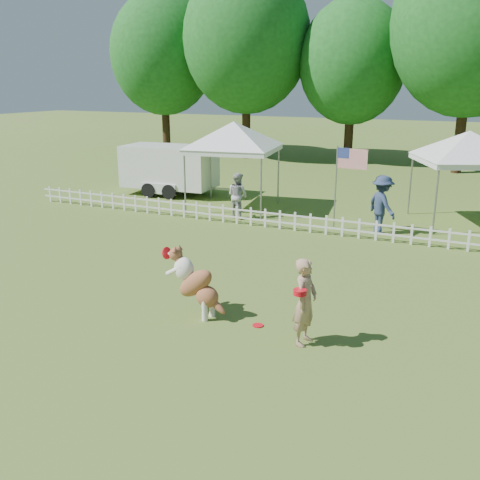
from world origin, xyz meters
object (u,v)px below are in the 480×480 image
(cargo_trailer, at_px, (170,170))
(dog, at_px, (196,284))
(spectator_b, at_px, (382,205))
(handler, at_px, (305,302))
(frisbee_on_turf, at_px, (258,325))
(canopy_tent_left, at_px, (234,167))
(canopy_tent_right, at_px, (464,179))
(spectator_a, at_px, (238,195))
(flag_pole, at_px, (336,188))

(cargo_trailer, bearing_deg, dog, -59.64)
(dog, relative_size, spectator_b, 0.75)
(handler, height_order, spectator_b, spectator_b)
(frisbee_on_turf, xyz_separation_m, cargo_trailer, (-8.21, 9.94, 1.00))
(canopy_tent_left, relative_size, canopy_tent_right, 1.04)
(spectator_a, bearing_deg, cargo_trailer, -11.90)
(handler, relative_size, dog, 1.17)
(canopy_tent_right, height_order, cargo_trailer, canopy_tent_right)
(handler, distance_m, spectator_a, 9.23)
(handler, xyz_separation_m, flag_pole, (-1.59, 7.69, 0.52))
(flag_pole, bearing_deg, spectator_b, 11.05)
(canopy_tent_left, relative_size, spectator_a, 1.98)
(frisbee_on_turf, height_order, cargo_trailer, cargo_trailer)
(flag_pole, bearing_deg, cargo_trailer, 166.49)
(dog, xyz_separation_m, spectator_b, (2.12, 7.61, 0.22))
(spectator_a, bearing_deg, dog, 127.56)
(handler, bearing_deg, frisbee_on_turf, 78.95)
(dog, height_order, frisbee_on_turf, dog)
(handler, height_order, dog, handler)
(handler, bearing_deg, spectator_a, 37.19)
(dog, height_order, canopy_tent_left, canopy_tent_left)
(spectator_b, bearing_deg, spectator_a, 45.19)
(canopy_tent_right, bearing_deg, handler, -125.14)
(canopy_tent_left, relative_size, flag_pole, 1.17)
(canopy_tent_right, bearing_deg, canopy_tent_left, 163.75)
(dog, xyz_separation_m, canopy_tent_left, (-3.43, 8.82, 0.86))
(canopy_tent_right, xyz_separation_m, flag_pole, (-3.55, -2.43, -0.16))
(handler, bearing_deg, dog, 88.94)
(canopy_tent_right, bearing_deg, flag_pole, -169.82)
(frisbee_on_turf, bearing_deg, handler, -15.61)
(flag_pole, bearing_deg, dog, -90.59)
(dog, xyz_separation_m, cargo_trailer, (-6.92, 9.99, 0.34))
(dog, height_order, spectator_a, spectator_a)
(flag_pole, bearing_deg, handler, -73.44)
(frisbee_on_turf, distance_m, canopy_tent_right, 10.37)
(canopy_tent_right, xyz_separation_m, cargo_trailer, (-11.18, 0.11, -0.45))
(frisbee_on_turf, height_order, spectator_a, spectator_a)
(dog, distance_m, canopy_tent_left, 9.50)
(canopy_tent_right, bearing_deg, cargo_trailer, 155.25)
(handler, distance_m, canopy_tent_left, 10.73)
(frisbee_on_turf, relative_size, spectator_a, 0.13)
(canopy_tent_left, bearing_deg, frisbee_on_turf, -70.61)
(canopy_tent_right, xyz_separation_m, spectator_a, (-6.93, -2.34, -0.69))
(dog, distance_m, spectator_b, 7.91)
(flag_pole, distance_m, spectator_b, 1.48)
(canopy_tent_right, relative_size, spectator_b, 1.64)
(handler, distance_m, frisbee_on_turf, 1.31)
(canopy_tent_left, height_order, spectator_b, canopy_tent_left)
(dog, distance_m, frisbee_on_turf, 1.45)
(frisbee_on_turf, relative_size, spectator_b, 0.12)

